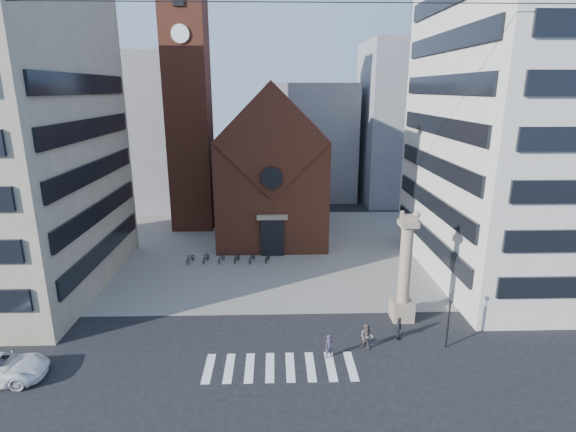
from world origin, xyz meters
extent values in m
plane|color=black|center=(0.00, 0.00, 0.00)|extent=(120.00, 120.00, 0.00)
cube|color=gray|center=(0.00, 19.00, 0.03)|extent=(46.00, 30.00, 0.05)
cube|color=brown|center=(0.00, 25.00, 6.00)|extent=(12.00, 16.00, 12.00)
cube|color=maroon|center=(0.00, 25.40, 12.00)|extent=(12.00, 15.40, 12.00)
cube|color=brown|center=(0.00, 17.05, 12.00)|extent=(11.76, 0.50, 11.76)
cylinder|color=black|center=(0.00, 16.60, 8.50)|extent=(2.20, 0.30, 2.20)
cube|color=black|center=(0.00, 16.85, 2.00)|extent=(2.40, 0.30, 4.00)
cube|color=gray|center=(0.00, 16.80, 4.30)|extent=(3.20, 0.40, 0.50)
cube|color=brown|center=(-10.00, 28.00, 15.00)|extent=(5.00, 5.00, 30.00)
cylinder|color=white|center=(-10.00, 25.40, 23.00)|extent=(2.00, 0.20, 2.00)
cube|color=beige|center=(24.00, 12.00, 16.00)|extent=(18.00, 22.00, 32.00)
cube|color=gray|center=(-20.00, 40.00, 11.00)|extent=(16.00, 14.00, 22.00)
cube|color=gray|center=(6.00, 45.00, 9.00)|extent=(14.00, 12.00, 18.00)
cube|color=gray|center=(22.00, 42.00, 12.00)|extent=(16.00, 14.00, 24.00)
cube|color=gray|center=(10.00, 3.00, 0.75)|extent=(1.60, 1.60, 1.50)
cylinder|color=gray|center=(10.00, 3.00, 4.50)|extent=(0.90, 0.90, 6.00)
cube|color=gray|center=(10.00, 3.00, 7.70)|extent=(1.30, 1.30, 0.40)
cube|color=gray|center=(10.00, 3.00, 8.10)|extent=(1.20, 0.50, 0.55)
sphere|color=gray|center=(10.55, 3.00, 8.35)|extent=(0.56, 0.56, 0.56)
cube|color=gray|center=(9.50, 3.00, 8.50)|extent=(0.25, 0.15, 0.35)
cylinder|color=black|center=(12.00, -1.00, 1.75)|extent=(0.12, 0.12, 3.50)
imported|color=black|center=(12.00, -1.00, 3.90)|extent=(0.13, 0.16, 0.80)
imported|color=#3E3449|center=(3.80, -1.99, 0.82)|extent=(0.70, 0.60, 1.63)
imported|color=#5B4E49|center=(6.47, -1.09, 0.94)|extent=(1.14, 1.07, 1.88)
imported|color=#2B2932|center=(9.00, 0.18, 0.83)|extent=(0.76, 1.05, 1.65)
imported|color=black|center=(-8.35, 15.13, 0.52)|extent=(1.09, 1.90, 0.94)
imported|color=black|center=(-6.78, 15.13, 0.57)|extent=(0.94, 1.81, 1.05)
imported|color=black|center=(-5.21, 15.13, 0.52)|extent=(1.09, 1.90, 0.94)
imported|color=black|center=(-3.64, 15.13, 0.57)|extent=(0.94, 1.81, 1.05)
imported|color=black|center=(-2.07, 15.13, 0.52)|extent=(1.09, 1.90, 0.94)
imported|color=black|center=(-0.51, 15.13, 0.57)|extent=(0.94, 1.81, 1.05)
camera|label=1|loc=(0.31, -27.95, 17.15)|focal=28.00mm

